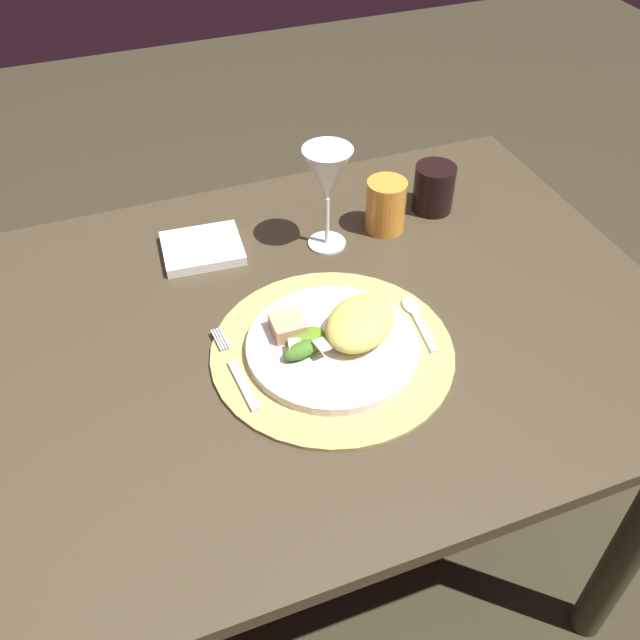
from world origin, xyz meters
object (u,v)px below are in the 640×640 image
Objects in this scene: dining_table at (295,385)px; amber_tumbler at (386,206)px; wine_glass at (327,177)px; spoon at (415,314)px; fork at (237,373)px; dark_tumbler at (434,188)px; dinner_plate at (332,346)px; napkin at (202,248)px.

amber_tumbler reaches higher than dining_table.
spoon is at bearing -75.53° from wine_glass.
amber_tumbler reaches higher than fork.
fork is 0.35m from wine_glass.
wine_glass is at bearing -171.36° from dark_tumbler.
dinner_plate is 1.51× the size of fork.
fork is at bearing 178.81° from dinner_plate.
dinner_plate is 0.32m from amber_tumbler.
wine_glass is 2.12× the size of dark_tumbler.
spoon is at bearing 3.96° from fork.
spoon is at bearing -103.19° from amber_tumbler.
napkin is 0.72× the size of wine_glass.
fork is 0.28m from spoon.
dark_tumbler is (0.34, 0.20, 0.18)m from dining_table.
amber_tumbler is 1.09× the size of dark_tumbler.
wine_glass is (-0.06, 0.22, 0.12)m from spoon.
fork is 0.42m from amber_tumbler.
dinner_plate is 0.28m from wine_glass.
fork is at bearing -143.57° from amber_tumbler.
napkin is 1.41× the size of amber_tumbler.
dark_tumbler is (0.44, 0.27, 0.03)m from fork.
napkin is 0.42m from dark_tumbler.
dinner_plate is 0.14m from spoon.
dinner_plate reaches higher than fork.
dinner_plate is 1.89× the size of napkin.
napkin is 0.32m from amber_tumbler.
wine_glass is at bearing 70.63° from dinner_plate.
dining_table is 0.17m from dinner_plate.
dining_table is 0.34m from amber_tumbler.
spoon is 1.32× the size of amber_tumbler.
dinner_plate reaches higher than napkin.
spoon is (0.28, 0.02, -0.00)m from fork.
dinner_plate is (0.04, -0.07, 0.15)m from dining_table.
spoon is 0.26m from wine_glass.
dining_table is 0.19m from fork.
napkin is 0.24m from wine_glass.
dark_tumbler is (0.16, 0.25, 0.03)m from spoon.
dining_table is 0.28m from napkin.
amber_tumbler is at bearing -7.99° from napkin.
amber_tumbler is (0.11, 0.01, -0.08)m from wine_glass.
amber_tumbler reaches higher than napkin.
fork is at bearing -148.26° from dark_tumbler.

